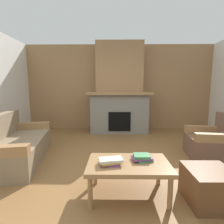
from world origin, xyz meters
TOP-DOWN VIEW (x-y plane):
  - ground at (0.00, 0.00)m, footprint 9.00×9.00m
  - wall_back_wood_panel at (0.00, 3.00)m, footprint 6.00×0.12m
  - fireplace at (0.00, 2.62)m, footprint 1.90×0.82m
  - couch at (-1.99, 0.43)m, footprint 1.18×1.93m
  - armchair at (1.73, 0.61)m, footprint 0.85×0.85m
  - coffee_table at (0.02, -0.58)m, footprint 1.00×0.60m
  - ottoman at (0.95, -0.71)m, footprint 0.52×0.52m
  - book_stack_near_edge at (-0.20, -0.63)m, footprint 0.30×0.25m
  - book_stack_center at (0.19, -0.52)m, footprint 0.27×0.22m

SIDE VIEW (x-z plane):
  - ground at x=0.00m, z-range 0.00..0.00m
  - ottoman at x=0.95m, z-range 0.00..0.40m
  - couch at x=-1.99m, z-range -0.14..0.71m
  - armchair at x=1.73m, z-range -0.13..0.72m
  - coffee_table at x=0.02m, z-range 0.16..0.59m
  - book_stack_center at x=0.19m, z-range 0.43..0.50m
  - book_stack_near_edge at x=-0.20m, z-range 0.43..0.51m
  - fireplace at x=0.00m, z-range -0.19..2.51m
  - wall_back_wood_panel at x=0.00m, z-range 0.00..2.70m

